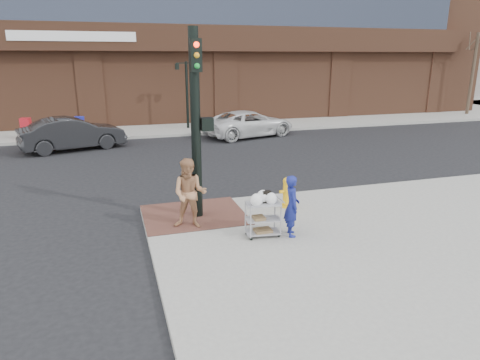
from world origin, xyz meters
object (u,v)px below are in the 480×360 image
object	(u,v)px
lamp_post	(187,88)
fire_hydrant	(287,192)
sedan_dark	(73,134)
traffic_signal_pole	(197,120)
pedestrian_tan	(190,194)
utility_cart	(263,216)
woman_blue	(292,206)
minivan_white	(249,124)

from	to	relation	value
lamp_post	fire_hydrant	size ratio (longest dim) A/B	4.37
sedan_dark	traffic_signal_pole	bearing A→B (deg)	-177.04
pedestrian_tan	utility_cart	distance (m)	1.97
fire_hydrant	traffic_signal_pole	bearing A→B (deg)	179.10
utility_cart	fire_hydrant	size ratio (longest dim) A/B	1.26
traffic_signal_pole	fire_hydrant	xyz separation A→B (m)	(2.60, -0.04, -2.21)
traffic_signal_pole	utility_cart	world-z (taller)	traffic_signal_pole
traffic_signal_pole	sedan_dark	bearing A→B (deg)	109.53
woman_blue	minivan_white	xyz separation A→B (m)	(3.53, 14.09, -0.18)
sedan_dark	minivan_white	bearing A→B (deg)	-100.65
sedan_dark	utility_cart	world-z (taller)	sedan_dark
woman_blue	traffic_signal_pole	bearing A→B (deg)	56.53
traffic_signal_pole	sedan_dark	distance (m)	12.00
traffic_signal_pole	lamp_post	bearing A→B (deg)	80.76
utility_cart	sedan_dark	bearing A→B (deg)	111.75
lamp_post	minivan_white	bearing A→B (deg)	-46.30
lamp_post	utility_cart	xyz separation A→B (m)	(-1.26, -17.05, -1.95)
pedestrian_tan	lamp_post	bearing A→B (deg)	100.84
lamp_post	sedan_dark	xyz separation A→B (m)	(-6.43, -4.08, -1.81)
traffic_signal_pole	pedestrian_tan	xyz separation A→B (m)	(-0.38, -0.73, -1.77)
woman_blue	sedan_dark	xyz separation A→B (m)	(-5.86, 13.12, -0.11)
pedestrian_tan	minivan_white	bearing A→B (deg)	86.62
lamp_post	woman_blue	bearing A→B (deg)	-91.89
lamp_post	pedestrian_tan	bearing A→B (deg)	-100.13
sedan_dark	utility_cart	xyz separation A→B (m)	(5.17, -12.97, -0.13)
pedestrian_tan	fire_hydrant	bearing A→B (deg)	34.01
woman_blue	utility_cart	size ratio (longest dim) A/B	1.33
pedestrian_tan	sedan_dark	bearing A→B (deg)	127.74
fire_hydrant	lamp_post	bearing A→B (deg)	90.47
traffic_signal_pole	utility_cart	distance (m)	3.08
sedan_dark	lamp_post	bearing A→B (deg)	-74.19
lamp_post	fire_hydrant	xyz separation A→B (m)	(0.13, -15.27, -2.00)
lamp_post	woman_blue	world-z (taller)	lamp_post
traffic_signal_pole	pedestrian_tan	world-z (taller)	traffic_signal_pole
minivan_white	sedan_dark	bearing A→B (deg)	80.12
woman_blue	pedestrian_tan	bearing A→B (deg)	73.92
traffic_signal_pole	woman_blue	size ratio (longest dim) A/B	3.26
lamp_post	woman_blue	distance (m)	17.29
woman_blue	minivan_white	world-z (taller)	woman_blue
lamp_post	utility_cart	distance (m)	17.21
woman_blue	fire_hydrant	size ratio (longest dim) A/B	1.68
traffic_signal_pole	utility_cart	size ratio (longest dim) A/B	4.34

